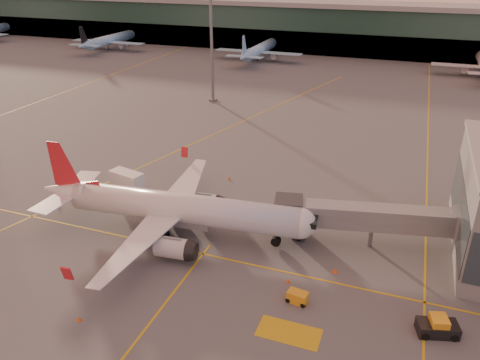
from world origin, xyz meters
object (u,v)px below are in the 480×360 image
(catering_truck, at_px, (127,183))
(gpu_cart, at_px, (297,297))
(pushback_tug, at_px, (438,327))
(main_airplane, at_px, (174,208))

(catering_truck, relative_size, gpu_cart, 2.40)
(catering_truck, distance_m, pushback_tug, 44.90)
(gpu_cart, bearing_deg, catering_truck, 162.48)
(main_airplane, bearing_deg, pushback_tug, -19.17)
(main_airplane, distance_m, gpu_cart, 19.73)
(pushback_tug, bearing_deg, gpu_cart, 164.98)
(main_airplane, distance_m, catering_truck, 13.11)
(catering_truck, relative_size, pushback_tug, 1.33)
(catering_truck, bearing_deg, gpu_cart, -13.28)
(main_airplane, relative_size, pushback_tug, 8.87)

